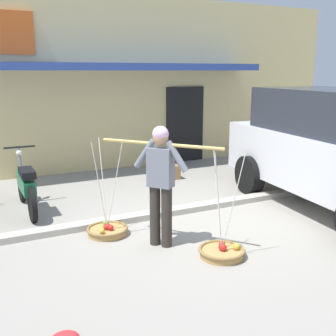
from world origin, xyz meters
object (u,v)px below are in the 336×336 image
at_px(fruit_vendor, 161,178).
at_px(fruit_basket_left_side, 222,251).
at_px(motorcycle_second_in_row, 26,186).
at_px(wooden_crate, 169,172).
at_px(fruit_basket_right_side, 107,230).

height_order(fruit_vendor, fruit_basket_left_side, fruit_vendor).
bearing_deg(motorcycle_second_in_row, wooden_crate, 15.80).
distance_m(fruit_vendor, fruit_basket_left_side, 1.27).
xyz_separation_m(fruit_basket_right_side, wooden_crate, (2.31, 2.57, 0.08)).
relative_size(fruit_basket_left_side, motorcycle_second_in_row, 0.80).
relative_size(fruit_basket_left_side, wooden_crate, 3.30).
distance_m(fruit_vendor, wooden_crate, 3.80).
xyz_separation_m(fruit_basket_left_side, motorcycle_second_in_row, (-2.03, 3.06, 0.38)).
height_order(fruit_basket_left_side, wooden_crate, fruit_basket_left_side).
bearing_deg(fruit_vendor, wooden_crate, 61.80).
distance_m(fruit_basket_left_side, fruit_basket_right_side, 1.80).
bearing_deg(fruit_basket_right_side, motorcycle_second_in_row, 118.86).
bearing_deg(fruit_basket_left_side, fruit_basket_right_side, 128.59).
bearing_deg(fruit_vendor, fruit_basket_right_side, 128.56).
distance_m(fruit_basket_right_side, wooden_crate, 3.45).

